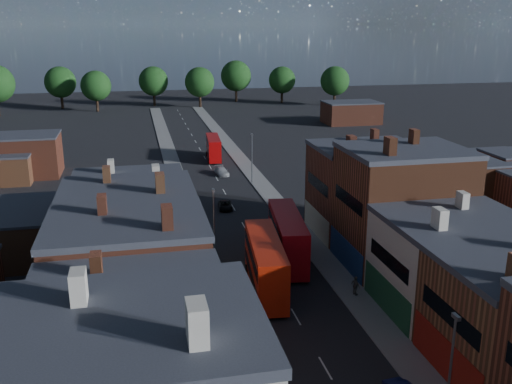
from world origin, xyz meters
name	(u,v)px	position (x,y,z in m)	size (l,w,h in m)	color
pavement_west	(186,206)	(-6.50, 50.00, 0.06)	(3.00, 200.00, 0.12)	gray
pavement_east	(275,200)	(6.50, 50.00, 0.06)	(3.00, 200.00, 0.12)	gray
lamp_post_1	(451,365)	(5.20, 0.00, 4.70)	(0.25, 0.70, 8.12)	slate
lamp_post_2	(214,220)	(-5.20, 30.00, 4.70)	(0.25, 0.70, 8.12)	slate
lamp_post_3	(252,155)	(5.20, 60.00, 4.70)	(0.25, 0.70, 8.12)	slate
bus_0	(265,264)	(-1.50, 21.54, 2.84)	(3.97, 12.39, 5.26)	#B61E0A
bus_1	(287,237)	(2.44, 27.98, 2.85)	(4.25, 12.50, 5.29)	#AB090F
bus_2	(213,147)	(1.50, 78.16, 2.31)	(3.04, 10.06, 4.28)	#AF0708
car_2	(225,205)	(-1.20, 47.47, 0.55)	(1.82, 3.95, 1.10)	black
car_3	(222,171)	(1.20, 66.21, 0.64)	(1.80, 4.42, 1.28)	silver
ped_1	(230,295)	(-5.30, 19.34, 1.01)	(0.87, 0.48, 1.78)	#3C1818
ped_3	(355,286)	(6.61, 18.72, 1.06)	(1.10, 0.50, 1.88)	#5C574E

